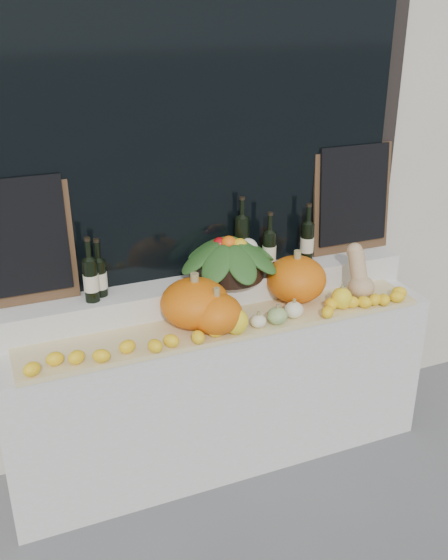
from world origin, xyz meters
The scene contains 18 objects.
storefront_facade centered at (0.00, 2.25, 2.25)m, with size 7.00×0.94×4.50m.
display_sill centered at (0.00, 1.52, 0.44)m, with size 2.30×0.55×0.88m, color silver.
rear_tier centered at (0.00, 1.68, 0.96)m, with size 2.30×0.25×0.16m, color silver.
straw_bedding centered at (0.00, 1.40, 0.89)m, with size 2.10×0.32×0.03m, color tan.
pumpkin_left centered at (-0.16, 1.45, 1.02)m, with size 0.35×0.35×0.24m, color orange.
pumpkin_right centered at (0.44, 1.50, 1.03)m, with size 0.32×0.32×0.25m, color orange.
pumpkin_center centered at (-0.09, 1.34, 1.00)m, with size 0.25×0.25×0.19m, color orange.
butternut_squash centered at (0.78, 1.41, 1.03)m, with size 0.15×0.21×0.29m.
decorative_gourds centered at (0.21, 1.30, 0.96)m, with size 0.82×0.16×0.15m.
lemon_heap centered at (0.00, 1.29, 0.94)m, with size 2.20×0.16×0.06m, color yellow, non-canonical shape.
produce_bowl centered at (0.12, 1.66, 1.15)m, with size 0.57×0.57×0.24m.
wine_bottle_far_left centered at (-0.62, 1.63, 1.15)m, with size 0.08×0.08×0.33m.
wine_bottle_near_left centered at (-0.57, 1.68, 1.14)m, with size 0.08×0.08×0.30m.
wine_bottle_tall centered at (0.21, 1.71, 1.19)m, with size 0.08×0.08×0.41m.
wine_bottle_near_right centered at (0.35, 1.66, 1.15)m, with size 0.08×0.08×0.33m.
wine_bottle_far_right centered at (0.60, 1.68, 1.16)m, with size 0.08×0.08×0.34m.
chalkboard_left centered at (-0.92, 1.74, 1.36)m, with size 0.50×0.08×0.62m.
chalkboard_right centered at (0.92, 1.74, 1.36)m, with size 0.50×0.08×0.62m.
Camera 1 is at (-1.09, -1.17, 2.38)m, focal length 40.00 mm.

